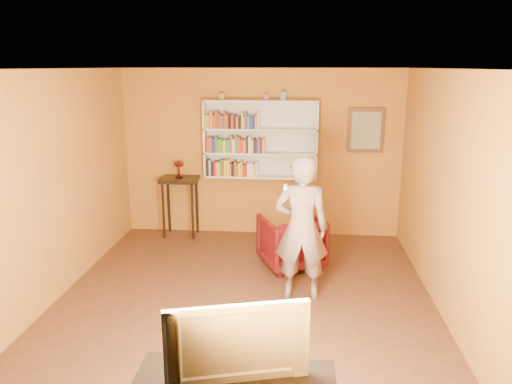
% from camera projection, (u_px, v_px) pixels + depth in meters
% --- Properties ---
extents(room_shell, '(5.30, 5.80, 2.88)m').
position_uv_depth(room_shell, '(244.00, 219.00, 5.76)').
color(room_shell, '#462816').
rests_on(room_shell, ground).
extents(bookshelf, '(1.80, 0.29, 1.23)m').
position_uv_depth(bookshelf, '(261.00, 139.00, 7.95)').
color(bookshelf, silver).
rests_on(bookshelf, room_shell).
extents(books_row_lower, '(0.82, 0.19, 0.26)m').
position_uv_depth(books_row_lower, '(232.00, 169.00, 8.00)').
color(books_row_lower, black).
rests_on(books_row_lower, bookshelf).
extents(books_row_middle, '(0.94, 0.19, 0.27)m').
position_uv_depth(books_row_middle, '(235.00, 145.00, 7.90)').
color(books_row_middle, red).
rests_on(books_row_middle, bookshelf).
extents(books_row_upper, '(0.85, 0.19, 0.27)m').
position_uv_depth(books_row_upper, '(232.00, 121.00, 7.81)').
color(books_row_upper, gold).
rests_on(books_row_upper, bookshelf).
extents(ornament_left, '(0.07, 0.07, 0.10)m').
position_uv_depth(ornament_left, '(222.00, 97.00, 7.78)').
color(ornament_left, olive).
rests_on(ornament_left, bookshelf).
extents(ornament_centre, '(0.07, 0.07, 0.09)m').
position_uv_depth(ornament_centre, '(266.00, 97.00, 7.72)').
color(ornament_centre, '#A73757').
rests_on(ornament_centre, bookshelf).
extents(ornament_right, '(0.09, 0.09, 0.13)m').
position_uv_depth(ornament_right, '(283.00, 96.00, 7.69)').
color(ornament_right, slate).
rests_on(ornament_right, bookshelf).
extents(framed_painting, '(0.55, 0.05, 0.70)m').
position_uv_depth(framed_painting, '(366.00, 130.00, 7.81)').
color(framed_painting, '#513017').
rests_on(framed_painting, room_shell).
extents(console_table, '(0.60, 0.46, 0.98)m').
position_uv_depth(console_table, '(180.00, 188.00, 8.10)').
color(console_table, black).
rests_on(console_table, ground).
extents(ruby_lustre, '(0.17, 0.16, 0.27)m').
position_uv_depth(ruby_lustre, '(179.00, 166.00, 8.01)').
color(ruby_lustre, maroon).
rests_on(ruby_lustre, console_table).
extents(armchair, '(1.03, 1.04, 0.73)m').
position_uv_depth(armchair, '(291.00, 241.00, 6.92)').
color(armchair, '#42040A').
rests_on(armchair, ground).
extents(person, '(0.64, 0.42, 1.75)m').
position_uv_depth(person, '(301.00, 229.00, 5.85)').
color(person, '#7D685B').
rests_on(person, ground).
extents(game_remote, '(0.04, 0.15, 0.04)m').
position_uv_depth(game_remote, '(286.00, 187.00, 5.45)').
color(game_remote, white).
rests_on(game_remote, person).
extents(television, '(1.04, 0.40, 0.60)m').
position_uv_depth(television, '(236.00, 336.00, 3.62)').
color(television, black).
rests_on(television, tv_cabinet).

